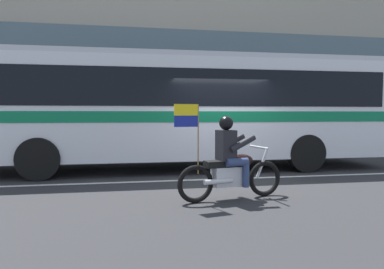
# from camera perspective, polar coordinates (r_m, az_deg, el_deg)

# --- Properties ---
(ground_plane) EXTENTS (60.00, 60.00, 0.00)m
(ground_plane) POSITION_cam_1_polar(r_m,az_deg,el_deg) (9.18, 4.82, -6.64)
(ground_plane) COLOR #2B2B2D
(sidewalk_curb) EXTENTS (28.00, 3.80, 0.15)m
(sidewalk_curb) POSITION_cam_1_polar(r_m,az_deg,el_deg) (14.11, -0.50, -2.78)
(sidewalk_curb) COLOR #B7B2A8
(sidewalk_curb) RESTS_ON ground_plane
(lane_center_stripe) EXTENTS (26.60, 0.14, 0.01)m
(lane_center_stripe) POSITION_cam_1_polar(r_m,az_deg,el_deg) (8.61, 5.85, -7.29)
(lane_center_stripe) COLOR silver
(lane_center_stripe) RESTS_ON ground_plane
(office_building_facade) EXTENTS (28.00, 0.89, 13.50)m
(office_building_facade) POSITION_cam_1_polar(r_m,az_deg,el_deg) (17.08, -1.87, 21.01)
(office_building_facade) COLOR gray
(office_building_facade) RESTS_ON ground_plane
(transit_bus) EXTENTS (11.90, 2.68, 3.22)m
(transit_bus) POSITION_cam_1_polar(r_m,az_deg,el_deg) (10.04, -1.57, 5.04)
(transit_bus) COLOR silver
(transit_bus) RESTS_ON ground_plane
(motorcycle_with_rider) EXTENTS (2.17, 0.75, 1.78)m
(motorcycle_with_rider) POSITION_cam_1_polar(r_m,az_deg,el_deg) (6.48, 6.38, -4.91)
(motorcycle_with_rider) COLOR black
(motorcycle_with_rider) RESTS_ON ground_plane
(fire_hydrant) EXTENTS (0.22, 0.30, 0.75)m
(fire_hydrant) POSITION_cam_1_polar(r_m,az_deg,el_deg) (13.62, 6.72, -1.15)
(fire_hydrant) COLOR red
(fire_hydrant) RESTS_ON sidewalk_curb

